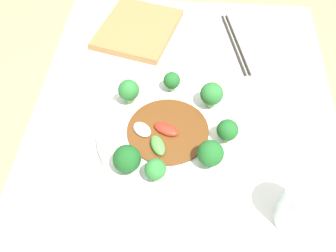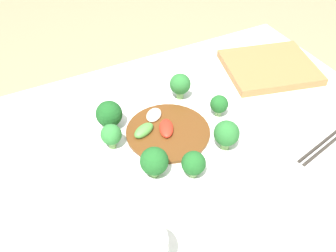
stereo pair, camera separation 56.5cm
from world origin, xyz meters
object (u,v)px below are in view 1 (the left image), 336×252
Objects in this scene: stirfry_center at (165,132)px; cutting_board at (138,29)px; broccoli_southeast at (127,159)px; broccoli_west at (172,81)px; plate at (168,135)px; broccoli_northwest at (212,94)px; broccoli_southwest at (129,90)px; broccoli_east at (155,170)px; broccoli_northeast at (210,154)px; chopsticks at (235,44)px; broccoli_north at (228,130)px; drinking_glass at (302,207)px.

cutting_board is at bearing -163.77° from stirfry_center.
broccoli_southeast is 1.28× the size of broccoli_west.
plate is at bearing 17.32° from cutting_board.
cutting_board is (-0.23, -0.11, -0.04)m from broccoli_west.
broccoli_west is at bearing -114.93° from broccoli_northwest.
broccoli_east is (0.20, 0.08, -0.00)m from broccoli_southwest.
broccoli_east is (0.12, -0.02, 0.04)m from plate.
broccoli_northeast is 0.17m from broccoli_southeast.
broccoli_southwest reaches higher than cutting_board.
broccoli_southeast is at bearing 4.86° from cutting_board.
chopsticks is at bearing 151.61° from broccoli_southeast.
broccoli_east is at bearing -7.27° from plate.
broccoli_northeast is 0.36× the size of stirfry_center.
broccoli_north is 0.10m from broccoli_northwest.
broccoli_northwest reaches higher than broccoli_north.
broccoli_southeast is 0.06m from broccoli_east.
broccoli_north is 0.19m from broccoli_west.
plate is at bearing 49.75° from broccoli_southwest.
stirfry_center is 0.32m from drinking_glass.
broccoli_west is at bearing 162.35° from broccoli_southeast.
cutting_board is at bearing -176.39° from broccoli_southwest.
broccoli_southwest is (0.00, -0.19, -0.00)m from broccoli_northwest.
drinking_glass is at bearing 78.09° from broccoli_east.
broccoli_southeast is at bearing -35.08° from stirfry_center.
broccoli_southwest reaches higher than broccoli_north.
stirfry_center is (-0.07, -0.10, -0.03)m from broccoli_northeast.
cutting_board is (-0.28, -0.02, -0.05)m from broccoli_southwest.
cutting_board is at bearing -175.14° from broccoli_southeast.
plate is at bearing 0.37° from broccoli_west.
stirfry_center is (-0.10, 0.07, -0.03)m from broccoli_southeast.
broccoli_southeast is (0.09, -0.20, 0.00)m from broccoli_north.
broccoli_southeast is at bearing -65.73° from broccoli_north.
stirfry_center is at bearing 144.92° from broccoli_southeast.
chopsticks is (-0.33, 0.16, -0.01)m from plate.
broccoli_southwest is at bearing -45.72° from chopsticks.
broccoli_northeast is 0.41m from chopsticks.
cutting_board is at bearing -168.55° from broccoli_east.
drinking_glass is 0.65m from cutting_board.
broccoli_southwest is 0.36m from chopsticks.
broccoli_southwest is (-0.08, -0.09, 0.05)m from plate.
broccoli_west is (-0.20, -0.09, -0.01)m from broccoli_northeast.
stirfry_center is at bearing -26.28° from chopsticks.
broccoli_northeast is 1.25× the size of broccoli_west.
broccoli_southwest is (-0.16, -0.19, 0.00)m from broccoli_northeast.
stirfry_center is at bearing -47.58° from broccoli_northwest.
drinking_glass reaches higher than broccoli_east.
drinking_glass is 0.40× the size of cutting_board.
broccoli_west is 0.26m from cutting_board.
broccoli_northeast is 0.97× the size of broccoli_southeast.
drinking_glass is at bearing 11.02° from chopsticks.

